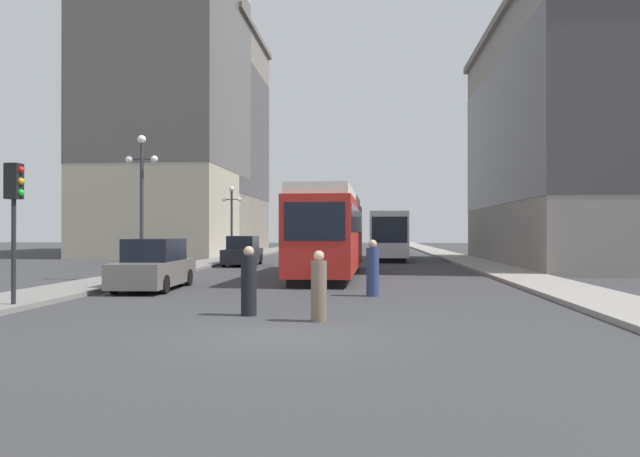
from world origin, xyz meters
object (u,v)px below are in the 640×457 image
at_px(lamp_post_left_near, 142,185).
at_px(lamp_post_left_far, 232,211).
at_px(pedestrian_crossing_near, 249,283).
at_px(traffic_light_near_left, 14,196).
at_px(pedestrian_on_sidewalk, 319,288).
at_px(parked_car_left_mid, 243,252).
at_px(pedestrian_crossing_far, 373,270).
at_px(streetcar, 330,231).
at_px(parked_car_left_near, 154,266).
at_px(transit_bus, 389,233).

height_order(lamp_post_left_near, lamp_post_left_far, lamp_post_left_near).
height_order(pedestrian_crossing_near, traffic_light_near_left, traffic_light_near_left).
relative_size(pedestrian_crossing_near, pedestrian_on_sidewalk, 1.05).
bearing_deg(parked_car_left_mid, pedestrian_crossing_far, -66.83).
height_order(pedestrian_on_sidewalk, lamp_post_left_near, lamp_post_left_near).
height_order(streetcar, parked_car_left_near, streetcar).
relative_size(transit_bus, traffic_light_near_left, 3.21).
bearing_deg(parked_car_left_near, pedestrian_crossing_near, -55.43).
height_order(traffic_light_near_left, lamp_post_left_far, lamp_post_left_far).
xyz_separation_m(lamp_post_left_near, lamp_post_left_far, (-0.00, 16.51, -0.53)).
relative_size(parked_car_left_near, pedestrian_on_sidewalk, 3.01).
relative_size(parked_car_left_near, lamp_post_left_near, 0.82).
height_order(pedestrian_crossing_near, pedestrian_on_sidewalk, pedestrian_crossing_near).
bearing_deg(pedestrian_on_sidewalk, lamp_post_left_far, 175.93).
distance_m(parked_car_left_near, traffic_light_near_left, 6.38).
distance_m(parked_car_left_near, lamp_post_left_far, 20.39).
relative_size(parked_car_left_mid, pedestrian_crossing_near, 2.87).
height_order(pedestrian_crossing_near, pedestrian_crossing_far, pedestrian_crossing_far).
bearing_deg(lamp_post_left_near, parked_car_left_mid, 80.57).
height_order(parked_car_left_near, lamp_post_left_far, lamp_post_left_far).
height_order(streetcar, parked_car_left_mid, streetcar).
xyz_separation_m(transit_bus, lamp_post_left_near, (-11.10, -20.32, 2.12)).
height_order(streetcar, lamp_post_left_far, lamp_post_left_far).
bearing_deg(pedestrian_crossing_far, streetcar, 100.19).
height_order(pedestrian_on_sidewalk, traffic_light_near_left, traffic_light_near_left).
height_order(pedestrian_crossing_near, lamp_post_left_far, lamp_post_left_far).
bearing_deg(parked_car_left_mid, transit_bus, 42.07).
bearing_deg(parked_car_left_mid, traffic_light_near_left, -96.59).
xyz_separation_m(parked_car_left_mid, pedestrian_crossing_far, (7.82, -16.67, 0.00)).
xyz_separation_m(pedestrian_crossing_near, pedestrian_on_sidewalk, (1.81, -0.82, -0.04)).
distance_m(streetcar, parked_car_left_mid, 10.15).
bearing_deg(lamp_post_left_far, transit_bus, 18.99).
height_order(streetcar, pedestrian_crossing_near, streetcar).
height_order(traffic_light_near_left, lamp_post_left_near, lamp_post_left_near).
distance_m(parked_car_left_mid, pedestrian_crossing_near, 21.86).
distance_m(streetcar, pedestrian_crossing_near, 13.28).
distance_m(parked_car_left_mid, traffic_light_near_left, 20.98).
xyz_separation_m(parked_car_left_near, traffic_light_near_left, (-1.68, -5.75, 2.18)).
xyz_separation_m(traffic_light_near_left, lamp_post_left_near, (-0.22, 9.37, 1.04)).
bearing_deg(parked_car_left_near, streetcar, 46.99).
bearing_deg(pedestrian_on_sidewalk, pedestrian_crossing_far, 145.62).
bearing_deg(pedestrian_on_sidewalk, parked_car_left_mid, 175.16).
xyz_separation_m(pedestrian_crossing_near, lamp_post_left_near, (-6.64, 9.91, 3.27)).
xyz_separation_m(parked_car_left_near, pedestrian_crossing_far, (7.82, -1.63, 0.00)).
relative_size(transit_bus, parked_car_left_mid, 2.43).
distance_m(parked_car_left_mid, pedestrian_crossing_far, 18.42).
xyz_separation_m(parked_car_left_mid, pedestrian_crossing_near, (4.74, -21.34, -0.05)).
distance_m(pedestrian_crossing_far, pedestrian_on_sidewalk, 5.64).
bearing_deg(parked_car_left_near, transit_bus, 66.56).
relative_size(parked_car_left_near, parked_car_left_mid, 1.00).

